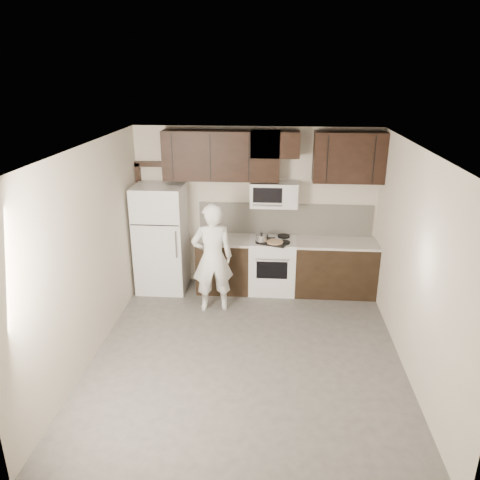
# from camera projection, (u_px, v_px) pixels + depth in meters

# --- Properties ---
(floor) EXTENTS (4.50, 4.50, 0.00)m
(floor) POSITION_uv_depth(u_px,v_px,m) (247.00, 354.00, 6.20)
(floor) COLOR #4F4C4A
(floor) RESTS_ON ground
(back_wall) EXTENTS (4.00, 0.00, 4.00)m
(back_wall) POSITION_uv_depth(u_px,v_px,m) (256.00, 208.00, 7.84)
(back_wall) COLOR beige
(back_wall) RESTS_ON ground
(ceiling) EXTENTS (4.50, 4.50, 0.00)m
(ceiling) POSITION_uv_depth(u_px,v_px,m) (248.00, 149.00, 5.27)
(ceiling) COLOR white
(ceiling) RESTS_ON back_wall
(counter_run) EXTENTS (2.95, 0.64, 0.91)m
(counter_run) POSITION_uv_depth(u_px,v_px,m) (290.00, 266.00, 7.81)
(counter_run) COLOR black
(counter_run) RESTS_ON floor
(stove) EXTENTS (0.76, 0.66, 0.94)m
(stove) POSITION_uv_depth(u_px,v_px,m) (272.00, 265.00, 7.83)
(stove) COLOR silver
(stove) RESTS_ON floor
(backsplash) EXTENTS (2.90, 0.02, 0.54)m
(backsplash) POSITION_uv_depth(u_px,v_px,m) (285.00, 219.00, 7.85)
(backsplash) COLOR beige
(backsplash) RESTS_ON counter_run
(upper_cabinets) EXTENTS (3.48, 0.35, 0.78)m
(upper_cabinets) POSITION_uv_depth(u_px,v_px,m) (269.00, 155.00, 7.34)
(upper_cabinets) COLOR black
(upper_cabinets) RESTS_ON back_wall
(microwave) EXTENTS (0.76, 0.42, 0.40)m
(microwave) POSITION_uv_depth(u_px,v_px,m) (274.00, 194.00, 7.53)
(microwave) COLOR silver
(microwave) RESTS_ON upper_cabinets
(refrigerator) EXTENTS (0.80, 0.76, 1.80)m
(refrigerator) POSITION_uv_depth(u_px,v_px,m) (161.00, 238.00, 7.77)
(refrigerator) COLOR silver
(refrigerator) RESTS_ON floor
(door_trim) EXTENTS (0.50, 0.08, 2.12)m
(door_trim) POSITION_uv_depth(u_px,v_px,m) (143.00, 212.00, 7.97)
(door_trim) COLOR black
(door_trim) RESTS_ON floor
(saucepan) EXTENTS (0.31, 0.18, 0.17)m
(saucepan) POSITION_uv_depth(u_px,v_px,m) (262.00, 239.00, 7.53)
(saucepan) COLOR silver
(saucepan) RESTS_ON stove
(baking_tray) EXTENTS (0.47, 0.41, 0.02)m
(baking_tray) POSITION_uv_depth(u_px,v_px,m) (275.00, 243.00, 7.50)
(baking_tray) COLOR black
(baking_tray) RESTS_ON counter_run
(pizza) EXTENTS (0.34, 0.34, 0.02)m
(pizza) POSITION_uv_depth(u_px,v_px,m) (275.00, 242.00, 7.49)
(pizza) COLOR beige
(pizza) RESTS_ON baking_tray
(person) EXTENTS (0.71, 0.55, 1.72)m
(person) POSITION_uv_depth(u_px,v_px,m) (212.00, 258.00, 7.07)
(person) COLOR white
(person) RESTS_ON floor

